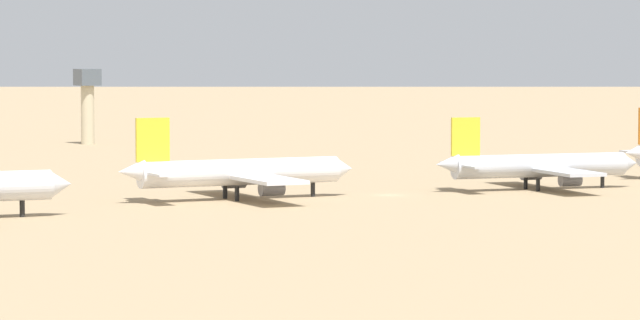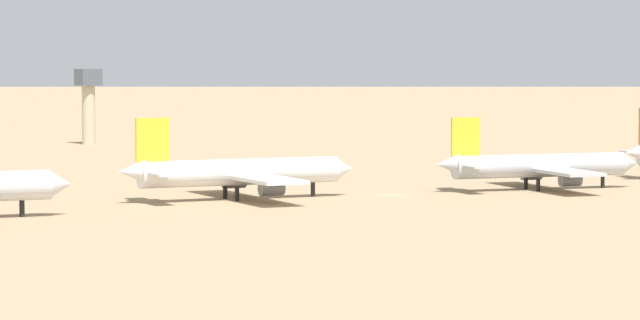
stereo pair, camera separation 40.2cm
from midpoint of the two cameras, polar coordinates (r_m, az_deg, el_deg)
The scene contains 5 objects.
ground at distance 286.46m, azimuth 2.28°, elevation -1.13°, with size 4000.00×4000.00×0.00m, color #9E8460.
ridge_center at distance 1539.51m, azimuth -6.55°, elevation 4.50°, with size 313.35×281.86×89.56m, color slate.
parked_jet_yellow_3 at distance 277.80m, azimuth -2.62°, elevation -0.40°, with size 39.60×33.58×13.08m.
parked_jet_yellow_4 at distance 298.38m, azimuth 7.05°, elevation -0.19°, with size 36.94×31.68×12.30m.
control_tower at distance 433.49m, azimuth -7.42°, elevation 1.96°, with size 5.20×5.20×18.28m.
Camera 2 is at (-160.36, -236.10, 24.45)m, focal length 99.73 mm.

